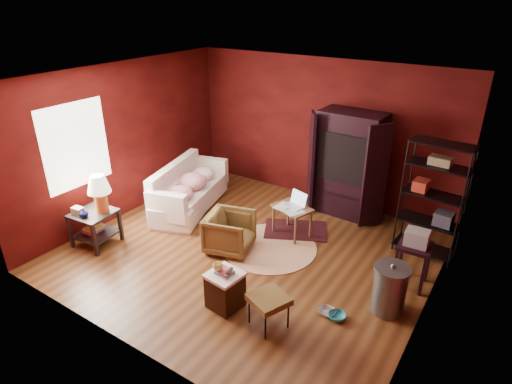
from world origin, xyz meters
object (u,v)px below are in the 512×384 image
armchair (230,231)px  laptop_desk (293,210)px  wire_shelving (434,196)px  sofa (188,189)px  hamper (225,289)px  tv_armoire (348,163)px  side_table (97,204)px

armchair → laptop_desk: (0.62, 0.98, 0.13)m
armchair → wire_shelving: 3.24m
sofa → hamper: size_ratio=3.42×
sofa → laptop_desk: 2.21m
hamper → tv_armoire: bearing=85.5°
laptop_desk → tv_armoire: (0.43, 1.28, 0.54)m
side_table → laptop_desk: side_table is taller
tv_armoire → side_table: bearing=-130.4°
sofa → side_table: side_table is taller
laptop_desk → tv_armoire: bearing=89.0°
hamper → laptop_desk: laptop_desk is taller
sofa → tv_armoire: size_ratio=1.05×
tv_armoire → armchair: bearing=-112.9°
tv_armoire → wire_shelving: (1.66, -0.61, 0.01)m
laptop_desk → hamper: bearing=-68.3°
wire_shelving → sofa: bearing=-164.7°
sofa → hamper: bearing=-150.4°
sofa → armchair: 1.76m
tv_armoire → wire_shelving: 1.77m
sofa → laptop_desk: sofa is taller
sofa → armchair: bearing=-137.3°
laptop_desk → wire_shelving: wire_shelving is taller
hamper → tv_armoire: 3.52m
tv_armoire → wire_shelving: size_ratio=1.04×
laptop_desk → tv_armoire: tv_armoire is taller
armchair → laptop_desk: size_ratio=0.92×
side_table → laptop_desk: 3.25m
tv_armoire → wire_shelving: tv_armoire is taller
tv_armoire → laptop_desk: bearing=-106.6°
sofa → tv_armoire: bearing=-81.5°
wire_shelving → hamper: bearing=-120.5°
sofa → side_table: (-0.36, -1.80, 0.34)m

